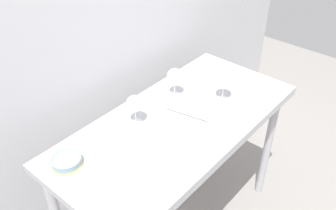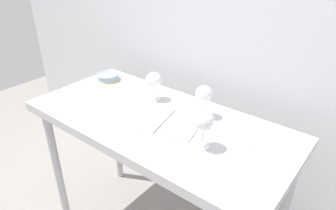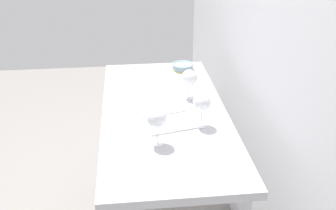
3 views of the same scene
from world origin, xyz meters
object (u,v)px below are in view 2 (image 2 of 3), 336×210
tasting_bowl (108,77)px  tasting_sheet_upper (247,135)px  wine_glass_far_right (204,95)px  wine_glass_far_left (154,81)px  open_notebook (165,122)px  wine_glass_near_right (203,122)px

tasting_bowl → tasting_sheet_upper: bearing=-2.0°
wine_glass_far_right → tasting_sheet_upper: bearing=-4.4°
wine_glass_far_left → tasting_bowl: (-0.41, 0.02, -0.09)m
open_notebook → tasting_bowl: (-0.62, 0.18, 0.02)m
wine_glass_near_right → tasting_bowl: wine_glass_near_right is taller
open_notebook → tasting_sheet_upper: 0.40m
wine_glass_far_right → tasting_bowl: (-0.74, 0.01, -0.10)m
open_notebook → tasting_bowl: bearing=151.1°
wine_glass_near_right → tasting_sheet_upper: wine_glass_near_right is taller
open_notebook → tasting_sheet_upper: open_notebook is taller
wine_glass_near_right → open_notebook: size_ratio=0.46×
tasting_sheet_upper → wine_glass_far_left: bearing=-173.6°
wine_glass_far_right → open_notebook: size_ratio=0.44×
tasting_sheet_upper → open_notebook: bearing=-150.8°
wine_glass_far_left → wine_glass_near_right: 0.51m
tasting_sheet_upper → tasting_bowl: bearing=-174.6°
wine_glass_far_right → tasting_sheet_upper: 0.29m
open_notebook → tasting_sheet_upper: (0.37, 0.15, -0.00)m
tasting_sheet_upper → wine_glass_near_right: bearing=-111.8°
wine_glass_far_left → wine_glass_near_right: wine_glass_near_right is taller
wine_glass_far_left → tasting_sheet_upper: size_ratio=0.79×
wine_glass_near_right → open_notebook: 0.29m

